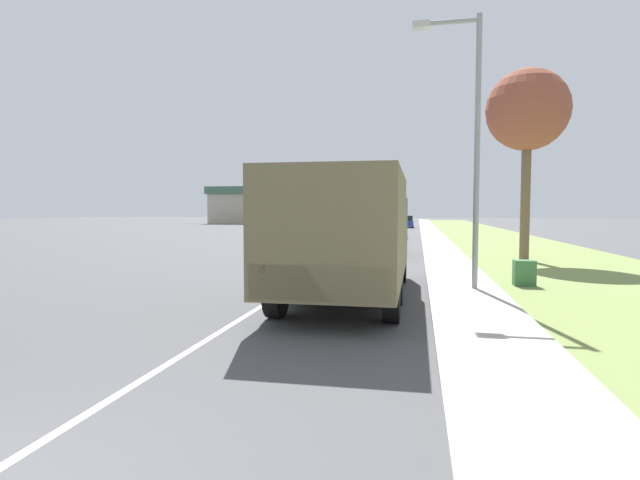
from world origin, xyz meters
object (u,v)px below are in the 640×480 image
Objects in this scene: military_truck at (349,231)px; lamp_post at (469,126)px; car_nearest_ahead at (379,241)px; car_third_ahead at (360,225)px; car_second_ahead at (394,229)px; car_fourth_ahead at (406,222)px; car_farthest_ahead at (380,219)px.

lamp_post is (2.79, 1.39, 2.56)m from military_truck.
military_truck reaches higher than car_nearest_ahead.
car_nearest_ahead is 24.90m from car_third_ahead.
car_fourth_ahead is (0.39, 22.28, -0.04)m from car_second_ahead.
car_nearest_ahead is 11.42m from lamp_post.
lamp_post is at bearing -83.63° from car_farthest_ahead.
car_fourth_ahead is 12.95m from car_farthest_ahead.
military_truck is at bearing -86.40° from car_farthest_ahead.
car_nearest_ahead is at bearing -81.41° from car_third_ahead.
car_nearest_ahead is 13.84m from car_second_ahead.
car_farthest_ahead is at bearing 108.12° from car_fourth_ahead.
car_second_ahead reaches higher than car_fourth_ahead.
car_second_ahead is at bearing 96.91° from lamp_post.
car_second_ahead is at bearing -91.01° from car_fourth_ahead.
car_second_ahead is 11.42m from car_third_ahead.
lamp_post is at bearing -86.87° from car_fourth_ahead.
car_farthest_ahead is (-3.63, 34.59, 0.04)m from car_second_ahead.
car_third_ahead is 0.97× the size of car_farthest_ahead.
lamp_post reaches higher than car_second_ahead.
lamp_post is at bearing 26.55° from military_truck.
car_farthest_ahead reaches higher than car_third_ahead.
car_third_ahead is 35.88m from lamp_post.
car_farthest_ahead is 59.34m from lamp_post.
car_second_ahead is (-0.16, 25.68, -0.93)m from military_truck.
car_third_ahead is at bearing 100.82° from lamp_post.
car_third_ahead is (-3.91, 36.46, -0.98)m from military_truck.
car_farthest_ahead is at bearing 93.60° from military_truck.
lamp_post reaches higher than car_third_ahead.
lamp_post is (6.58, -58.88, 3.46)m from car_farthest_ahead.
car_farthest_ahead is at bearing 94.24° from car_nearest_ahead.
car_nearest_ahead is 36.13m from car_fourth_ahead.
car_fourth_ahead is (0.43, 36.12, -0.00)m from car_nearest_ahead.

